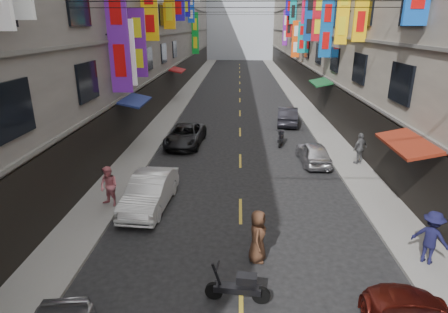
# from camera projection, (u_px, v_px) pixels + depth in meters

# --- Properties ---
(sidewalk_left) EXTENTS (2.00, 90.00, 0.12)m
(sidewalk_left) POSITION_uv_depth(u_px,v_px,m) (181.00, 99.00, 38.17)
(sidewalk_left) COLOR slate
(sidewalk_left) RESTS_ON ground
(sidewalk_right) EXTENTS (2.00, 90.00, 0.12)m
(sidewalk_right) POSITION_uv_depth(u_px,v_px,m) (299.00, 100.00, 37.73)
(sidewalk_right) COLOR slate
(sidewalk_right) RESTS_ON ground
(haze_block) EXTENTS (18.00, 8.00, 22.00)m
(haze_block) POSITION_uv_depth(u_px,v_px,m) (240.00, 7.00, 81.44)
(haze_block) COLOR #B1B7C5
(haze_block) RESTS_ON ground
(shop_signage) EXTENTS (14.00, 55.00, 11.94)m
(shop_signage) POSITION_uv_depth(u_px,v_px,m) (236.00, 1.00, 28.70)
(shop_signage) COLOR #101CC0
(shop_signage) RESTS_ON ground
(street_awnings) EXTENTS (13.99, 35.20, 0.41)m
(street_awnings) POSITION_uv_depth(u_px,v_px,m) (219.00, 101.00, 21.94)
(street_awnings) COLOR #12471F
(street_awnings) RESTS_ON ground
(lane_markings) EXTENTS (0.12, 80.20, 0.01)m
(lane_markings) POSITION_uv_depth(u_px,v_px,m) (240.00, 106.00, 35.14)
(lane_markings) COLOR gold
(lane_markings) RESTS_ON ground
(scooter_crossing) EXTENTS (1.80, 0.52, 1.14)m
(scooter_crossing) POSITION_uv_depth(u_px,v_px,m) (239.00, 287.00, 10.21)
(scooter_crossing) COLOR black
(scooter_crossing) RESTS_ON ground
(scooter_far_right) EXTENTS (0.61, 1.79, 1.14)m
(scooter_far_right) POSITION_uv_depth(u_px,v_px,m) (281.00, 138.00, 23.74)
(scooter_far_right) COLOR black
(scooter_far_right) RESTS_ON ground
(car_left_mid) EXTENTS (1.78, 4.35, 1.40)m
(car_left_mid) POSITION_uv_depth(u_px,v_px,m) (150.00, 192.00, 15.46)
(car_left_mid) COLOR silver
(car_left_mid) RESTS_ON ground
(car_left_far) EXTENTS (2.43, 4.66, 1.25)m
(car_left_far) POSITION_uv_depth(u_px,v_px,m) (185.00, 135.00, 23.59)
(car_left_far) COLOR black
(car_left_far) RESTS_ON ground
(car_right_mid) EXTENTS (1.56, 3.60, 1.21)m
(car_right_mid) POSITION_uv_depth(u_px,v_px,m) (313.00, 153.00, 20.45)
(car_right_mid) COLOR silver
(car_right_mid) RESTS_ON ground
(car_right_far) EXTENTS (1.92, 4.26, 1.35)m
(car_right_far) POSITION_uv_depth(u_px,v_px,m) (288.00, 116.00, 28.48)
(car_right_far) COLOR #27262E
(car_right_far) RESTS_ON ground
(pedestrian_lfar) EXTENTS (0.99, 0.87, 1.69)m
(pedestrian_lfar) POSITION_uv_depth(u_px,v_px,m) (109.00, 186.00, 15.30)
(pedestrian_lfar) COLOR #D6717C
(pedestrian_lfar) RESTS_ON sidewalk_left
(pedestrian_rnear) EXTENTS (1.24, 1.19, 1.76)m
(pedestrian_rnear) POSITION_uv_depth(u_px,v_px,m) (431.00, 237.00, 11.56)
(pedestrian_rnear) COLOR #141437
(pedestrian_rnear) RESTS_ON sidewalk_right
(pedestrian_rfar) EXTENTS (1.15, 1.04, 1.72)m
(pedestrian_rfar) POSITION_uv_depth(u_px,v_px,m) (360.00, 148.00, 19.98)
(pedestrian_rfar) COLOR #575759
(pedestrian_rfar) RESTS_ON sidewalk_right
(pedestrian_crossing) EXTENTS (0.70, 0.93, 1.76)m
(pedestrian_crossing) POSITION_uv_depth(u_px,v_px,m) (258.00, 236.00, 11.86)
(pedestrian_crossing) COLOR #533321
(pedestrian_crossing) RESTS_ON ground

